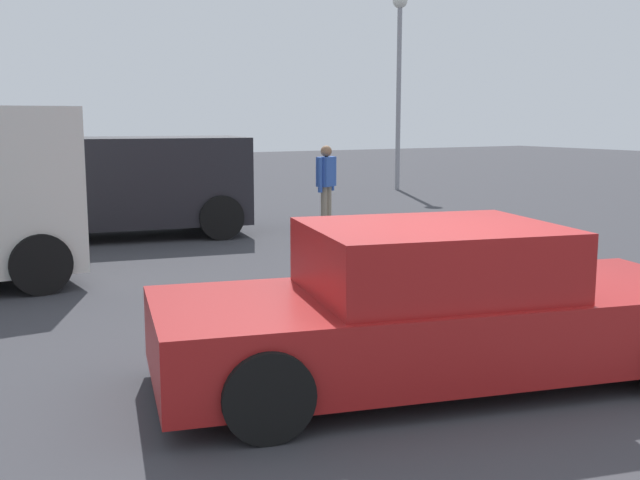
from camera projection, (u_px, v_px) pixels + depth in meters
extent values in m
plane|color=#38383D|center=(465.00, 381.00, 6.33)|extent=(80.00, 80.00, 0.00)
cube|color=maroon|center=(441.00, 326.00, 6.31)|extent=(4.96, 2.79, 0.60)
cube|color=maroon|center=(432.00, 258.00, 6.20)|extent=(2.29, 2.00, 0.55)
cube|color=slate|center=(534.00, 253.00, 6.45)|extent=(0.41, 1.43, 0.46)
cube|color=slate|center=(321.00, 264.00, 5.94)|extent=(0.41, 1.43, 0.46)
cylinder|color=black|center=(559.00, 306.00, 7.55)|extent=(0.67, 0.37, 0.64)
cylinder|color=black|center=(228.00, 331.00, 6.65)|extent=(0.67, 0.37, 0.64)
cylinder|color=black|center=(267.00, 395.00, 5.12)|extent=(0.67, 0.37, 0.64)
ellipsoid|color=olive|center=(587.00, 297.00, 8.24)|extent=(0.44, 0.38, 0.28)
sphere|color=olive|center=(578.00, 294.00, 8.05)|extent=(0.22, 0.22, 0.22)
sphere|color=olive|center=(575.00, 296.00, 7.99)|extent=(0.10, 0.10, 0.10)
cylinder|color=olive|center=(589.00, 317.00, 8.13)|extent=(0.06, 0.06, 0.13)
cylinder|color=olive|center=(575.00, 314.00, 8.23)|extent=(0.06, 0.06, 0.13)
cylinder|color=olive|center=(597.00, 313.00, 8.31)|extent=(0.06, 0.06, 0.13)
cylinder|color=olive|center=(583.00, 310.00, 8.41)|extent=(0.06, 0.06, 0.13)
sphere|color=olive|center=(595.00, 290.00, 8.40)|extent=(0.12, 0.12, 0.12)
cylinder|color=black|center=(40.00, 264.00, 9.41)|extent=(0.77, 0.28, 0.76)
cylinder|color=black|center=(7.00, 242.00, 11.06)|extent=(0.77, 0.28, 0.76)
cube|color=black|center=(110.00, 181.00, 13.80)|extent=(5.12, 2.75, 1.57)
cylinder|color=black|center=(0.00, 227.00, 12.45)|extent=(0.83, 0.39, 0.80)
cylinder|color=black|center=(5.00, 214.00, 14.13)|extent=(0.83, 0.39, 0.80)
cylinder|color=black|center=(221.00, 217.00, 13.67)|extent=(0.83, 0.39, 0.80)
cylinder|color=black|center=(202.00, 207.00, 15.34)|extent=(0.83, 0.39, 0.80)
cylinder|color=gray|center=(328.00, 206.00, 15.29)|extent=(0.13, 0.13, 0.82)
cylinder|color=gray|center=(324.00, 207.00, 15.15)|extent=(0.13, 0.13, 0.82)
cube|color=#3359B2|center=(326.00, 172.00, 15.11)|extent=(0.47, 0.41, 0.58)
cylinder|color=#3359B2|center=(332.00, 173.00, 15.32)|extent=(0.09, 0.09, 0.68)
cylinder|color=#3359B2|center=(320.00, 175.00, 14.91)|extent=(0.09, 0.09, 0.68)
sphere|color=#936B4C|center=(326.00, 151.00, 15.04)|extent=(0.22, 0.22, 0.22)
cylinder|color=gray|center=(399.00, 99.00, 22.89)|extent=(0.14, 0.14, 5.43)
sphere|color=silver|center=(400.00, 1.00, 22.44)|extent=(0.44, 0.44, 0.44)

